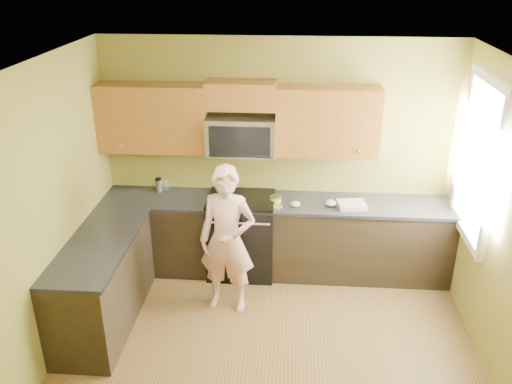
# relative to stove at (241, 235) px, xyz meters

# --- Properties ---
(floor) EXTENTS (4.00, 4.00, 0.00)m
(floor) POSITION_rel_stove_xyz_m (0.40, -1.68, -0.47)
(floor) COLOR brown
(floor) RESTS_ON ground
(ceiling) EXTENTS (4.00, 4.00, 0.00)m
(ceiling) POSITION_rel_stove_xyz_m (0.40, -1.68, 2.23)
(ceiling) COLOR white
(ceiling) RESTS_ON ground
(wall_back) EXTENTS (4.00, 0.00, 4.00)m
(wall_back) POSITION_rel_stove_xyz_m (0.40, 0.32, 0.88)
(wall_back) COLOR olive
(wall_back) RESTS_ON ground
(wall_left) EXTENTS (0.00, 4.00, 4.00)m
(wall_left) POSITION_rel_stove_xyz_m (-1.60, -1.68, 0.88)
(wall_left) COLOR olive
(wall_left) RESTS_ON ground
(cabinet_back_run) EXTENTS (4.00, 0.60, 0.88)m
(cabinet_back_run) POSITION_rel_stove_xyz_m (0.40, 0.02, -0.03)
(cabinet_back_run) COLOR black
(cabinet_back_run) RESTS_ON floor
(cabinet_left_run) EXTENTS (0.60, 1.60, 0.88)m
(cabinet_left_run) POSITION_rel_stove_xyz_m (-1.30, -1.08, -0.03)
(cabinet_left_run) COLOR black
(cabinet_left_run) RESTS_ON floor
(countertop_back) EXTENTS (4.00, 0.62, 0.04)m
(countertop_back) POSITION_rel_stove_xyz_m (0.40, 0.01, 0.43)
(countertop_back) COLOR black
(countertop_back) RESTS_ON cabinet_back_run
(countertop_left) EXTENTS (0.62, 1.60, 0.04)m
(countertop_left) POSITION_rel_stove_xyz_m (-1.29, -1.08, 0.43)
(countertop_left) COLOR black
(countertop_left) RESTS_ON cabinet_left_run
(stove) EXTENTS (0.76, 0.65, 0.95)m
(stove) POSITION_rel_stove_xyz_m (0.00, 0.00, 0.00)
(stove) COLOR black
(stove) RESTS_ON floor
(microwave) EXTENTS (0.76, 0.40, 0.42)m
(microwave) POSITION_rel_stove_xyz_m (0.00, 0.12, 0.97)
(microwave) COLOR silver
(microwave) RESTS_ON wall_back
(upper_cab_left) EXTENTS (1.22, 0.33, 0.75)m
(upper_cab_left) POSITION_rel_stove_xyz_m (-0.99, 0.16, 0.97)
(upper_cab_left) COLOR #8F5B21
(upper_cab_left) RESTS_ON wall_back
(upper_cab_right) EXTENTS (1.12, 0.33, 0.75)m
(upper_cab_right) POSITION_rel_stove_xyz_m (0.94, 0.16, 0.97)
(upper_cab_right) COLOR #8F5B21
(upper_cab_right) RESTS_ON wall_back
(upper_cab_over_mw) EXTENTS (0.76, 0.33, 0.30)m
(upper_cab_over_mw) POSITION_rel_stove_xyz_m (0.00, 0.16, 1.62)
(upper_cab_over_mw) COLOR #8F5B21
(upper_cab_over_mw) RESTS_ON wall_back
(window) EXTENTS (0.06, 1.06, 1.66)m
(window) POSITION_rel_stove_xyz_m (2.38, -0.48, 1.17)
(window) COLOR white
(window) RESTS_ON wall_right
(woman) EXTENTS (0.63, 0.46, 1.61)m
(woman) POSITION_rel_stove_xyz_m (-0.07, -0.72, 0.33)
(woman) COLOR #F9847C
(woman) RESTS_ON floor
(frying_pan) EXTENTS (0.38, 0.52, 0.06)m
(frying_pan) POSITION_rel_stove_xyz_m (-0.10, -0.05, 0.47)
(frying_pan) COLOR black
(frying_pan) RESTS_ON stove
(butter_tub) EXTENTS (0.14, 0.14, 0.09)m
(butter_tub) POSITION_rel_stove_xyz_m (0.40, -0.01, 0.45)
(butter_tub) COLOR #F9FF43
(butter_tub) RESTS_ON countertop_back
(toast_slice) EXTENTS (0.14, 0.14, 0.01)m
(toast_slice) POSITION_rel_stove_xyz_m (0.41, -0.15, 0.45)
(toast_slice) COLOR #B27F47
(toast_slice) RESTS_ON countertop_back
(napkin_a) EXTENTS (0.14, 0.15, 0.06)m
(napkin_a) POSITION_rel_stove_xyz_m (0.62, -0.11, 0.48)
(napkin_a) COLOR silver
(napkin_a) RESTS_ON countertop_back
(napkin_b) EXTENTS (0.13, 0.14, 0.07)m
(napkin_b) POSITION_rel_stove_xyz_m (1.01, -0.06, 0.48)
(napkin_b) COLOR silver
(napkin_b) RESTS_ON countertop_back
(dish_towel) EXTENTS (0.33, 0.28, 0.05)m
(dish_towel) POSITION_rel_stove_xyz_m (1.24, -0.07, 0.47)
(dish_towel) COLOR white
(dish_towel) RESTS_ON countertop_back
(travel_mug) EXTENTS (0.08, 0.08, 0.17)m
(travel_mug) POSITION_rel_stove_xyz_m (-0.99, 0.18, 0.44)
(travel_mug) COLOR silver
(travel_mug) RESTS_ON countertop_back
(glass_c) EXTENTS (0.07, 0.07, 0.12)m
(glass_c) POSITION_rel_stove_xyz_m (-0.92, 0.24, 0.51)
(glass_c) COLOR silver
(glass_c) RESTS_ON countertop_back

